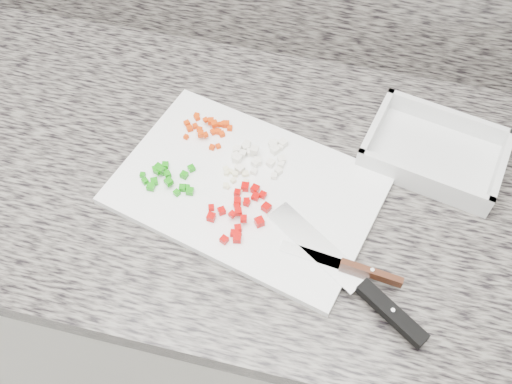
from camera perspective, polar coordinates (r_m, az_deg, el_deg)
cabinet at (r=1.37m, az=-3.72°, el=-9.02°), size 3.92×0.62×0.86m
countertop at (r=0.98m, az=-5.12°, el=2.31°), size 3.96×0.64×0.04m
cutting_board at (r=0.92m, az=-0.91°, el=0.30°), size 0.46×0.36×0.01m
carrot_pile at (r=0.98m, az=-4.71°, el=6.40°), size 0.09×0.07×0.02m
onion_pile at (r=0.95m, az=0.27°, el=3.76°), size 0.09×0.09×0.02m
green_pepper_pile at (r=0.93m, az=-8.75°, el=1.36°), size 0.10×0.06×0.02m
red_pepper_pile at (r=0.88m, az=-1.45°, el=-1.95°), size 0.10×0.11×0.02m
garlic_pile at (r=0.92m, az=-2.00°, el=1.50°), size 0.05×0.05×0.01m
chef_knife at (r=0.83m, az=10.78°, el=-9.48°), size 0.26×0.19×0.02m
paring_knife at (r=0.84m, az=9.92°, el=-7.52°), size 0.18×0.04×0.02m
tray at (r=1.00m, az=17.35°, el=3.75°), size 0.25×0.20×0.05m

